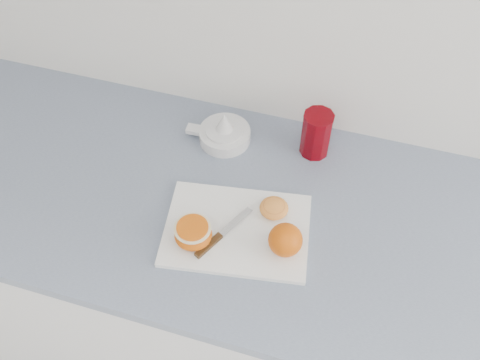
# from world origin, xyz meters

# --- Properties ---
(counter) EXTENTS (2.65, 0.64, 0.89)m
(counter) POSITION_xyz_m (0.01, 1.70, 0.45)
(counter) COLOR white
(counter) RESTS_ON ground
(cutting_board) EXTENTS (0.34, 0.27, 0.01)m
(cutting_board) POSITION_xyz_m (-0.05, 1.63, 0.90)
(cutting_board) COLOR white
(cutting_board) RESTS_ON counter
(whole_orange) EXTENTS (0.07, 0.07, 0.07)m
(whole_orange) POSITION_xyz_m (0.06, 1.61, 0.94)
(whole_orange) COLOR #C95613
(whole_orange) RESTS_ON cutting_board
(half_orange) EXTENTS (0.08, 0.08, 0.05)m
(half_orange) POSITION_xyz_m (-0.13, 1.57, 0.93)
(half_orange) COLOR #C95613
(half_orange) RESTS_ON cutting_board
(squeezed_shell) EXTENTS (0.06, 0.06, 0.03)m
(squeezed_shell) POSITION_xyz_m (0.02, 1.69, 0.92)
(squeezed_shell) COLOR orange
(squeezed_shell) RESTS_ON cutting_board
(paring_knife) EXTENTS (0.09, 0.16, 0.01)m
(paring_knife) POSITION_xyz_m (-0.09, 1.58, 0.91)
(paring_knife) COLOR #452710
(paring_knife) RESTS_ON cutting_board
(citrus_juicer) EXTENTS (0.16, 0.13, 0.09)m
(citrus_juicer) POSITION_xyz_m (-0.16, 1.88, 0.91)
(citrus_juicer) COLOR white
(citrus_juicer) RESTS_ON counter
(red_tumbler) EXTENTS (0.07, 0.07, 0.12)m
(red_tumbler) POSITION_xyz_m (0.06, 1.91, 0.95)
(red_tumbler) COLOR #660007
(red_tumbler) RESTS_ON counter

